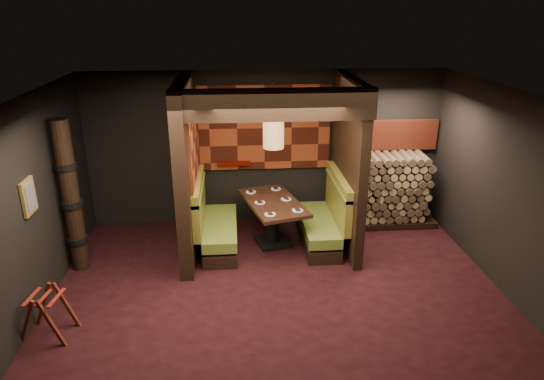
{
  "coord_description": "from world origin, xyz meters",
  "views": [
    {
      "loc": [
        -0.58,
        -5.87,
        3.93
      ],
      "look_at": [
        0.0,
        1.3,
        1.15
      ],
      "focal_mm": 32.0,
      "sensor_mm": 36.0,
      "label": 1
    }
  ],
  "objects_px": {
    "booth_bench_left": "(214,225)",
    "luggage_rack": "(47,312)",
    "dining_table": "(273,214)",
    "totem_column": "(71,198)",
    "firewood_stack": "(389,190)",
    "pendant_lamp": "(273,134)",
    "booth_bench_right": "(324,222)"
  },
  "relations": [
    {
      "from": "totem_column",
      "to": "firewood_stack",
      "type": "relative_size",
      "value": 1.39
    },
    {
      "from": "totem_column",
      "to": "booth_bench_right",
      "type": "bearing_deg",
      "value": 7.86
    },
    {
      "from": "booth_bench_left",
      "to": "totem_column",
      "type": "bearing_deg",
      "value": -165.25
    },
    {
      "from": "booth_bench_left",
      "to": "luggage_rack",
      "type": "relative_size",
      "value": 2.35
    },
    {
      "from": "booth_bench_left",
      "to": "luggage_rack",
      "type": "distance_m",
      "value": 3.0
    },
    {
      "from": "booth_bench_right",
      "to": "pendant_lamp",
      "type": "distance_m",
      "value": 1.81
    },
    {
      "from": "booth_bench_left",
      "to": "dining_table",
      "type": "relative_size",
      "value": 0.96
    },
    {
      "from": "booth_bench_left",
      "to": "pendant_lamp",
      "type": "relative_size",
      "value": 1.46
    },
    {
      "from": "dining_table",
      "to": "totem_column",
      "type": "bearing_deg",
      "value": -169.19
    },
    {
      "from": "dining_table",
      "to": "luggage_rack",
      "type": "bearing_deg",
      "value": -143.11
    },
    {
      "from": "dining_table",
      "to": "pendant_lamp",
      "type": "xyz_separation_m",
      "value": [
        0.0,
        -0.05,
        1.42
      ]
    },
    {
      "from": "totem_column",
      "to": "firewood_stack",
      "type": "xyz_separation_m",
      "value": [
        5.33,
        1.25,
        -0.51
      ]
    },
    {
      "from": "dining_table",
      "to": "totem_column",
      "type": "height_order",
      "value": "totem_column"
    },
    {
      "from": "booth_bench_left",
      "to": "firewood_stack",
      "type": "distance_m",
      "value": 3.33
    },
    {
      "from": "luggage_rack",
      "to": "dining_table",
      "type": "bearing_deg",
      "value": 36.89
    },
    {
      "from": "dining_table",
      "to": "firewood_stack",
      "type": "xyz_separation_m",
      "value": [
        2.23,
        0.66,
        0.12
      ]
    },
    {
      "from": "booth_bench_right",
      "to": "totem_column",
      "type": "xyz_separation_m",
      "value": [
        -3.98,
        -0.55,
        0.79
      ]
    },
    {
      "from": "dining_table",
      "to": "firewood_stack",
      "type": "bearing_deg",
      "value": 16.41
    },
    {
      "from": "pendant_lamp",
      "to": "dining_table",
      "type": "bearing_deg",
      "value": 90.0
    },
    {
      "from": "booth_bench_right",
      "to": "firewood_stack",
      "type": "distance_m",
      "value": 1.55
    },
    {
      "from": "booth_bench_right",
      "to": "dining_table",
      "type": "relative_size",
      "value": 0.96
    },
    {
      "from": "booth_bench_left",
      "to": "booth_bench_right",
      "type": "relative_size",
      "value": 1.0
    },
    {
      "from": "booth_bench_right",
      "to": "luggage_rack",
      "type": "bearing_deg",
      "value": -150.3
    },
    {
      "from": "booth_bench_right",
      "to": "dining_table",
      "type": "xyz_separation_m",
      "value": [
        -0.88,
        0.04,
        0.16
      ]
    },
    {
      "from": "booth_bench_left",
      "to": "luggage_rack",
      "type": "height_order",
      "value": "booth_bench_left"
    },
    {
      "from": "firewood_stack",
      "to": "dining_table",
      "type": "bearing_deg",
      "value": -163.59
    },
    {
      "from": "booth_bench_right",
      "to": "totem_column",
      "type": "relative_size",
      "value": 0.67
    },
    {
      "from": "booth_bench_right",
      "to": "luggage_rack",
      "type": "relative_size",
      "value": 2.35
    },
    {
      "from": "dining_table",
      "to": "luggage_rack",
      "type": "xyz_separation_m",
      "value": [
        -3.02,
        -2.27,
        -0.22
      ]
    },
    {
      "from": "booth_bench_left",
      "to": "booth_bench_right",
      "type": "xyz_separation_m",
      "value": [
        1.89,
        0.0,
        0.0
      ]
    },
    {
      "from": "luggage_rack",
      "to": "totem_column",
      "type": "xyz_separation_m",
      "value": [
        -0.08,
        1.68,
        0.85
      ]
    },
    {
      "from": "pendant_lamp",
      "to": "booth_bench_right",
      "type": "bearing_deg",
      "value": 0.51
    }
  ]
}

